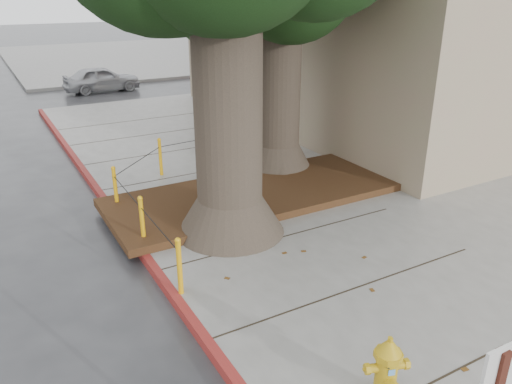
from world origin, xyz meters
TOP-DOWN VIEW (x-y plane):
  - ground at (0.00, 0.00)m, footprint 140.00×140.00m
  - sidewalk_main at (6.00, 2.50)m, footprint 16.00×26.00m
  - sidewalk_far at (6.00, 30.00)m, footprint 16.00×20.00m
  - curb_red at (-2.00, 2.50)m, footprint 0.14×26.00m
  - planter_bed at (0.90, 3.90)m, footprint 6.40×2.60m
  - bollard_ring at (-0.87, 4.38)m, footprint 3.79×5.39m
  - fire_hydrant at (-0.70, -1.91)m, footprint 0.45×0.45m
  - car_silver at (1.13, 18.63)m, footprint 3.43×1.48m
  - car_red at (7.81, 17.77)m, footprint 3.86×1.38m

SIDE VIEW (x-z plane):
  - ground at x=0.00m, z-range 0.00..0.00m
  - sidewalk_main at x=6.00m, z-range 0.00..0.15m
  - sidewalk_far at x=6.00m, z-range 0.00..0.15m
  - curb_red at x=-2.00m, z-range -0.01..0.15m
  - planter_bed at x=0.90m, z-range 0.15..0.31m
  - fire_hydrant at x=-0.70m, z-range 0.14..0.99m
  - car_silver at x=1.13m, z-range 0.00..1.15m
  - car_red at x=7.81m, z-range 0.00..1.27m
  - bollard_ring at x=-0.87m, z-range 0.19..1.14m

